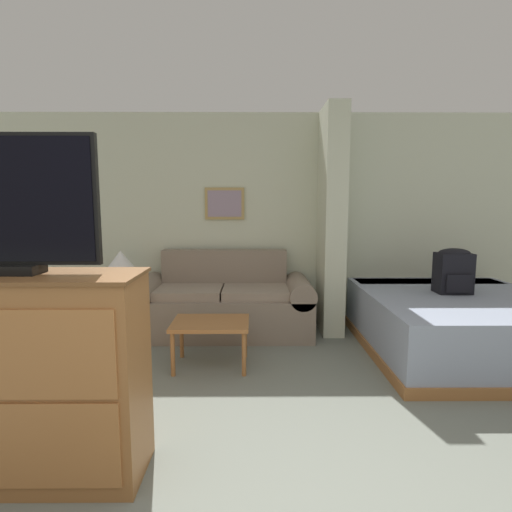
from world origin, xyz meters
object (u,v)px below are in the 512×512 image
at_px(couch, 223,304).
at_px(tv_dresser, 25,378).
at_px(bed, 458,323).
at_px(table_lamp, 121,262).
at_px(tv, 12,204).
at_px(backpack, 454,270).
at_px(coffee_table, 211,327).

xyz_separation_m(couch, tv_dresser, (-0.88, -2.49, 0.22)).
height_order(tv_dresser, bed, tv_dresser).
bearing_deg(bed, tv_dresser, -150.79).
height_order(table_lamp, tv_dresser, tv_dresser).
height_order(tv, backpack, tv).
xyz_separation_m(couch, tv, (-0.88, -2.48, 1.15)).
bearing_deg(couch, coffee_table, -92.42).
height_order(table_lamp, backpack, backpack).
xyz_separation_m(couch, table_lamp, (-1.15, -0.07, 0.50)).
distance_m(table_lamp, bed, 3.67).
distance_m(couch, bed, 2.52).
height_order(tv_dresser, backpack, tv_dresser).
bearing_deg(table_lamp, backpack, -7.21).
bearing_deg(backpack, couch, 167.74).
relative_size(couch, bed, 1.02).
bearing_deg(tv, coffee_table, 60.87).
bearing_deg(bed, couch, 165.52).
distance_m(table_lamp, tv, 2.51).
height_order(couch, backpack, backpack).
distance_m(couch, coffee_table, 0.98).
relative_size(couch, tv_dresser, 1.62).
xyz_separation_m(tv_dresser, bed, (3.32, 1.86, -0.27)).
bearing_deg(tv, backpack, 30.80).
xyz_separation_m(coffee_table, table_lamp, (-1.11, 0.90, 0.47)).
distance_m(couch, tv, 2.88).
height_order(table_lamp, tv, tv).
height_order(couch, tv, tv).
bearing_deg(couch, backpack, -12.26).
xyz_separation_m(couch, backpack, (2.41, -0.52, 0.48)).
height_order(couch, coffee_table, couch).
xyz_separation_m(coffee_table, tv_dresser, (-0.84, -1.51, 0.19)).
bearing_deg(tv_dresser, bed, 29.21).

